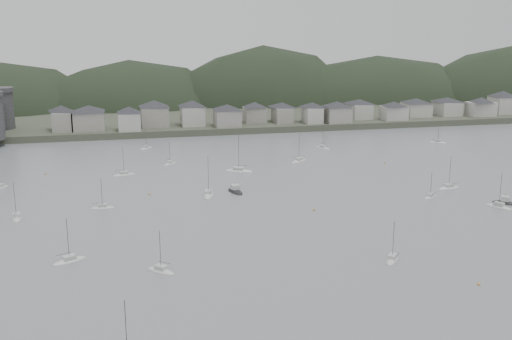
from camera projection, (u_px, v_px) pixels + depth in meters
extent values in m
plane|color=slate|center=(344.00, 288.00, 116.96)|extent=(900.00, 900.00, 0.00)
cube|color=#383D2D|center=(180.00, 101.00, 396.02)|extent=(900.00, 250.00, 3.00)
ellipsoid|color=black|center=(132.00, 125.00, 370.59)|extent=(132.08, 90.41, 79.74)
ellipsoid|color=black|center=(263.00, 125.00, 389.61)|extent=(133.88, 88.37, 101.41)
ellipsoid|color=black|center=(375.00, 118.00, 400.93)|extent=(165.81, 81.78, 82.55)
cylinder|color=#2F2F31|center=(3.00, 110.00, 277.72)|extent=(10.00, 10.00, 17.00)
cube|color=gray|center=(63.00, 121.00, 273.26)|extent=(8.34, 12.91, 8.59)
pyramid|color=#242529|center=(62.00, 109.00, 271.91)|extent=(15.78, 15.78, 3.01)
cube|color=gray|center=(89.00, 121.00, 275.26)|extent=(13.68, 13.35, 8.36)
pyramid|color=#242529|center=(88.00, 109.00, 273.94)|extent=(20.07, 20.07, 2.93)
cube|color=#BAB6AE|center=(129.00, 122.00, 274.18)|extent=(9.78, 10.20, 8.08)
pyramid|color=#242529|center=(129.00, 110.00, 272.92)|extent=(14.83, 14.83, 2.83)
cube|color=gray|center=(155.00, 117.00, 285.85)|extent=(12.59, 13.33, 9.09)
pyramid|color=#242529|center=(154.00, 104.00, 284.42)|extent=(19.24, 19.24, 3.18)
cube|color=#BAB6AE|center=(192.00, 116.00, 288.34)|extent=(10.74, 12.17, 8.87)
pyramid|color=#242529|center=(192.00, 103.00, 286.94)|extent=(17.01, 17.01, 3.10)
cube|color=gray|center=(227.00, 118.00, 285.71)|extent=(11.63, 12.09, 7.69)
pyramid|color=#242529|center=(227.00, 107.00, 284.50)|extent=(17.61, 17.61, 2.69)
cube|color=gray|center=(255.00, 115.00, 297.33)|extent=(10.37, 9.35, 7.44)
pyramid|color=#242529|center=(255.00, 105.00, 296.16)|extent=(14.65, 14.65, 2.60)
cube|color=gray|center=(282.00, 115.00, 298.04)|extent=(8.24, 12.20, 7.22)
pyramid|color=#242529|center=(282.00, 105.00, 296.90)|extent=(15.17, 15.17, 2.53)
cube|color=#BAB6AE|center=(312.00, 115.00, 296.10)|extent=(8.06, 10.91, 7.46)
pyramid|color=#242529|center=(312.00, 105.00, 294.93)|extent=(14.08, 14.08, 2.61)
cube|color=gray|center=(337.00, 115.00, 297.39)|extent=(11.73, 11.78, 7.66)
pyramid|color=#242529|center=(337.00, 104.00, 296.19)|extent=(17.46, 17.46, 2.68)
cube|color=#BAB6AE|center=(359.00, 111.00, 310.25)|extent=(10.19, 13.02, 7.33)
pyramid|color=#242529|center=(360.00, 102.00, 309.10)|extent=(17.23, 17.23, 2.57)
cube|color=#BAB6AE|center=(394.00, 113.00, 305.22)|extent=(11.70, 9.81, 6.88)
pyramid|color=#242529|center=(394.00, 104.00, 304.14)|extent=(15.97, 15.97, 2.41)
cube|color=#BAB6AE|center=(416.00, 110.00, 317.30)|extent=(12.83, 12.48, 7.00)
pyramid|color=#242529|center=(416.00, 101.00, 316.21)|extent=(18.79, 18.79, 2.45)
cube|color=#BAB6AE|center=(447.00, 108.00, 321.84)|extent=(11.07, 13.50, 6.97)
pyramid|color=#242529|center=(448.00, 100.00, 320.75)|extent=(18.25, 18.25, 2.44)
cube|color=#BAB6AE|center=(481.00, 109.00, 317.88)|extent=(13.75, 9.12, 7.34)
pyramid|color=#242529|center=(482.00, 100.00, 316.73)|extent=(16.97, 16.97, 2.57)
cube|color=#BAB6AE|center=(502.00, 105.00, 327.32)|extent=(11.37, 11.57, 9.05)
pyramid|color=#242529|center=(503.00, 94.00, 325.89)|extent=(17.03, 17.03, 3.17)
ellipsoid|color=silver|center=(146.00, 148.00, 249.56)|extent=(6.12, 5.80, 1.28)
cube|color=#B6B7B2|center=(146.00, 146.00, 249.34)|extent=(2.61, 2.54, 0.70)
cylinder|color=#3F3F42|center=(146.00, 139.00, 248.59)|extent=(0.12, 0.12, 8.00)
cylinder|color=#3F3F42|center=(148.00, 145.00, 248.67)|extent=(2.21, 2.00, 0.10)
ellipsoid|color=silver|center=(323.00, 148.00, 249.79)|extent=(5.76, 7.42, 1.45)
cube|color=#B6B7B2|center=(323.00, 146.00, 249.55)|extent=(2.69, 3.00, 0.70)
cylinder|color=#3F3F42|center=(323.00, 137.00, 248.70)|extent=(0.12, 0.12, 9.09)
cylinder|color=#3F3F42|center=(324.00, 144.00, 250.63)|extent=(1.78, 2.85, 0.10)
ellipsoid|color=silver|center=(161.00, 271.00, 124.58)|extent=(6.48, 6.40, 1.38)
cube|color=#B6B7B2|center=(161.00, 267.00, 124.35)|extent=(2.79, 2.77, 0.70)
cylinder|color=#3F3F42|center=(160.00, 251.00, 123.54)|extent=(0.12, 0.12, 8.63)
cylinder|color=#3F3F42|center=(165.00, 263.00, 125.24)|extent=(2.29, 2.24, 0.10)
ellipsoid|color=silver|center=(449.00, 188.00, 188.16)|extent=(8.55, 4.33, 1.63)
cube|color=#B6B7B2|center=(449.00, 185.00, 187.90)|extent=(3.18, 2.38, 0.70)
cylinder|color=#3F3F42|center=(450.00, 172.00, 186.93)|extent=(0.12, 0.12, 10.22)
cylinder|color=#3F3F42|center=(454.00, 183.00, 187.78)|extent=(3.61, 0.90, 0.10)
ellipsoid|color=silver|center=(239.00, 172.00, 209.77)|extent=(10.67, 7.38, 2.05)
cube|color=#B6B7B2|center=(239.00, 168.00, 209.46)|extent=(4.21, 3.58, 0.70)
cylinder|color=#3F3F42|center=(239.00, 153.00, 208.25)|extent=(0.12, 0.12, 12.82)
cylinder|color=#3F3F42|center=(243.00, 166.00, 210.46)|extent=(4.21, 2.08, 0.10)
ellipsoid|color=silver|center=(103.00, 208.00, 167.66)|extent=(6.82, 2.45, 1.35)
cube|color=#B6B7B2|center=(102.00, 205.00, 167.43)|extent=(2.42, 1.58, 0.70)
cylinder|color=#3F3F42|center=(102.00, 193.00, 166.65)|extent=(0.12, 0.12, 8.42)
cylinder|color=#3F3F42|center=(98.00, 203.00, 166.99)|extent=(3.03, 0.23, 0.10)
ellipsoid|color=silver|center=(299.00, 162.00, 225.35)|extent=(8.45, 6.97, 1.68)
cube|color=#B6B7B2|center=(299.00, 159.00, 225.08)|extent=(3.47, 3.19, 0.70)
cylinder|color=#3F3F42|center=(299.00, 147.00, 224.09)|extent=(0.12, 0.12, 10.50)
cylinder|color=#3F3F42|center=(295.00, 157.00, 225.49)|extent=(3.17, 2.22, 0.10)
ellipsoid|color=silver|center=(17.00, 218.00, 158.97)|extent=(3.62, 8.02, 1.55)
cube|color=#B6B7B2|center=(16.00, 214.00, 158.72)|extent=(2.09, 2.93, 0.70)
cylinder|color=#3F3F42|center=(15.00, 200.00, 157.82)|extent=(0.12, 0.12, 9.66)
cylinder|color=#3F3F42|center=(14.00, 214.00, 157.25)|extent=(0.63, 3.45, 0.10)
ellipsoid|color=silver|center=(438.00, 143.00, 261.21)|extent=(7.46, 6.05, 1.48)
cube|color=#B6B7B2|center=(438.00, 141.00, 260.97)|extent=(3.05, 2.78, 0.70)
cylinder|color=#3F3F42|center=(438.00, 132.00, 260.10)|extent=(0.12, 0.12, 9.24)
cylinder|color=#3F3F42|center=(437.00, 140.00, 259.90)|extent=(2.83, 1.92, 0.10)
ellipsoid|color=silver|center=(70.00, 262.00, 129.80)|extent=(7.84, 5.75, 1.52)
cube|color=#B6B7B2|center=(69.00, 257.00, 129.55)|extent=(3.13, 2.74, 0.70)
cylinder|color=#3F3F42|center=(68.00, 240.00, 128.66)|extent=(0.12, 0.12, 9.50)
cylinder|color=#3F3F42|center=(63.00, 254.00, 129.77)|extent=(3.06, 1.71, 0.10)
ellipsoid|color=silver|center=(170.00, 164.00, 221.23)|extent=(5.97, 6.24, 1.31)
cube|color=#B6B7B2|center=(170.00, 162.00, 221.01)|extent=(2.61, 2.66, 0.70)
cylinder|color=#3F3F42|center=(170.00, 153.00, 220.24)|extent=(0.12, 0.12, 8.18)
cylinder|color=#3F3F42|center=(168.00, 160.00, 221.53)|extent=(2.06, 2.24, 0.10)
ellipsoid|color=silver|center=(430.00, 198.00, 178.22)|extent=(6.15, 4.91, 1.21)
cube|color=#B6B7B2|center=(430.00, 195.00, 178.01)|extent=(2.51, 2.27, 0.70)
cylinder|color=#3F3F42|center=(431.00, 185.00, 177.31)|extent=(0.12, 0.12, 7.58)
cylinder|color=#3F3F42|center=(434.00, 193.00, 177.53)|extent=(2.35, 1.56, 0.10)
cylinder|color=#3F3F42|center=(126.00, 329.00, 91.23)|extent=(0.12, 0.12, 9.34)
ellipsoid|color=silver|center=(0.00, 188.00, 188.38)|extent=(5.35, 6.90, 1.35)
cube|color=#B6B7B2|center=(0.00, 185.00, 188.15)|extent=(2.50, 2.79, 0.70)
ellipsoid|color=silver|center=(392.00, 260.00, 130.55)|extent=(5.92, 6.79, 1.37)
cube|color=#B6B7B2|center=(393.00, 256.00, 130.32)|extent=(2.66, 2.83, 0.70)
cylinder|color=#3F3F42|center=(393.00, 241.00, 129.51)|extent=(0.12, 0.12, 8.58)
cylinder|color=#3F3F42|center=(398.00, 255.00, 129.43)|extent=(1.96, 2.51, 0.10)
ellipsoid|color=silver|center=(124.00, 175.00, 204.75)|extent=(8.25, 4.45, 1.57)
cube|color=#B6B7B2|center=(124.00, 172.00, 204.50)|extent=(3.11, 2.38, 0.70)
cylinder|color=#3F3F42|center=(123.00, 161.00, 203.57)|extent=(0.12, 0.12, 9.84)
cylinder|color=#3F3F42|center=(120.00, 171.00, 204.41)|extent=(3.45, 1.00, 0.10)
ellipsoid|color=silver|center=(499.00, 207.00, 168.50)|extent=(5.99, 7.99, 1.55)
cube|color=#B6B7B2|center=(499.00, 204.00, 168.24)|extent=(2.83, 3.21, 0.70)
cylinder|color=#3F3F42|center=(500.00, 190.00, 167.33)|extent=(0.12, 0.12, 9.71)
cylinder|color=#3F3F42|center=(500.00, 203.00, 166.81)|extent=(1.81, 3.09, 0.10)
ellipsoid|color=silver|center=(209.00, 195.00, 180.66)|extent=(5.14, 9.88, 1.89)
cube|color=#B6B7B2|center=(209.00, 191.00, 180.37)|extent=(2.79, 3.70, 0.70)
cylinder|color=#3F3F42|center=(208.00, 176.00, 179.25)|extent=(0.12, 0.12, 11.80)
cylinder|color=#3F3F42|center=(211.00, 191.00, 178.76)|extent=(1.09, 4.15, 0.10)
ellipsoid|color=black|center=(505.00, 203.00, 172.27)|extent=(6.66, 6.71, 1.53)
cube|color=#B6B7B2|center=(505.00, 199.00, 171.94)|extent=(2.85, 2.85, 1.40)
cylinder|color=#3F3F42|center=(506.00, 196.00, 171.73)|extent=(0.10, 0.10, 1.20)
ellipsoid|color=black|center=(235.00, 192.00, 184.27)|extent=(4.95, 8.87, 1.85)
cube|color=#B6B7B2|center=(235.00, 187.00, 183.90)|extent=(2.89, 3.01, 1.40)
cylinder|color=#3F3F42|center=(235.00, 184.00, 183.69)|extent=(0.10, 0.10, 1.20)
sphere|color=#C99043|center=(479.00, 284.00, 118.20)|extent=(0.70, 0.70, 0.70)
sphere|color=#C99043|center=(46.00, 174.00, 206.32)|extent=(0.70, 0.70, 0.70)
sphere|color=#C99043|center=(385.00, 163.00, 222.50)|extent=(0.70, 0.70, 0.70)
sphere|color=#C99043|center=(314.00, 210.00, 166.00)|extent=(0.70, 0.70, 0.70)
sphere|color=#C99043|center=(149.00, 194.00, 181.51)|extent=(0.70, 0.70, 0.70)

